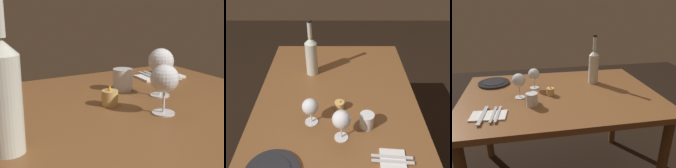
% 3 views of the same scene
% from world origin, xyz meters
% --- Properties ---
extents(dining_table, '(1.30, 0.90, 0.74)m').
position_xyz_m(dining_table, '(0.00, 0.00, 0.65)').
color(dining_table, brown).
rests_on(dining_table, ground).
extents(wine_glass_left, '(0.09, 0.09, 0.16)m').
position_xyz_m(wine_glass_left, '(0.27, 0.02, 0.86)').
color(wine_glass_left, white).
rests_on(wine_glass_left, dining_table).
extents(wine_glass_right, '(0.08, 0.08, 0.15)m').
position_xyz_m(wine_glass_right, '(0.17, -0.13, 0.84)').
color(wine_glass_right, white).
rests_on(wine_glass_right, dining_table).
extents(wine_bottle, '(0.07, 0.07, 0.36)m').
position_xyz_m(wine_bottle, '(-0.28, -0.16, 0.87)').
color(wine_bottle, silver).
rests_on(wine_bottle, dining_table).
extents(water_tumbler, '(0.07, 0.07, 0.08)m').
position_xyz_m(water_tumbler, '(0.20, 0.15, 0.77)').
color(water_tumbler, white).
rests_on(water_tumbler, dining_table).
extents(votive_candle, '(0.05, 0.05, 0.07)m').
position_xyz_m(votive_candle, '(0.07, 0.02, 0.76)').
color(votive_candle, '#DBB266').
rests_on(votive_candle, dining_table).
extents(folded_napkin, '(0.20, 0.13, 0.01)m').
position_xyz_m(folded_napkin, '(0.44, 0.24, 0.74)').
color(folded_napkin, white).
rests_on(folded_napkin, dining_table).
extents(fork_inner, '(0.03, 0.18, 0.00)m').
position_xyz_m(fork_inner, '(0.41, 0.24, 0.75)').
color(fork_inner, silver).
rests_on(fork_inner, folded_napkin).
extents(fork_outer, '(0.03, 0.18, 0.00)m').
position_xyz_m(fork_outer, '(0.39, 0.24, 0.75)').
color(fork_outer, silver).
rests_on(fork_outer, folded_napkin).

